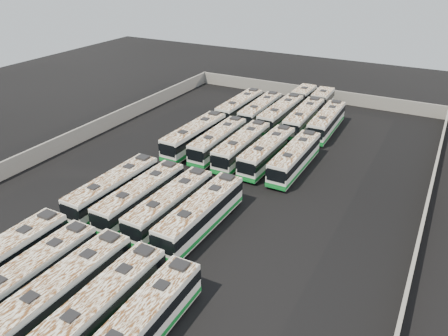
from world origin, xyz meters
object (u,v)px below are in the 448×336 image
(bus_midback_far_left, at_px, (195,136))
(bus_midback_far_right, at_px, (295,158))
(bus_back_left, at_px, (260,111))
(bus_back_center, at_px, (289,108))
(bus_midfront_far_left, at_px, (114,188))
(bus_midback_right, at_px, (267,152))
(bus_front_center, at_px, (64,290))
(bus_front_right, at_px, (102,307))
(bus_midback_center, at_px, (242,146))
(bus_back_far_right, at_px, (326,122))
(bus_back_far_left, at_px, (240,107))
(bus_midfront_center, at_px, (170,205))
(bus_front_far_right, at_px, (141,325))
(bus_front_far_left, at_px, (0,261))
(bus_midback_left, at_px, (218,141))
(bus_midfront_right, at_px, (201,214))
(bus_front_left, at_px, (32,275))
(bus_midfront_left, at_px, (141,196))
(bus_back_right, at_px, (310,112))

(bus_midback_far_left, bearing_deg, bus_midback_far_right, 1.24)
(bus_back_left, xyz_separation_m, bus_back_center, (3.51, 3.16, 0.06))
(bus_midfront_far_left, bearing_deg, bus_midback_right, 58.08)
(bus_front_center, height_order, bus_front_right, bus_front_center)
(bus_front_right, height_order, bus_midback_far_left, bus_midback_far_left)
(bus_midback_far_left, relative_size, bus_midback_center, 1.03)
(bus_back_center, height_order, bus_back_far_right, bus_back_center)
(bus_front_center, distance_m, bus_back_far_left, 44.08)
(bus_front_center, distance_m, bus_midfront_center, 13.72)
(bus_front_far_right, bearing_deg, bus_front_far_left, 179.52)
(bus_midback_left, height_order, bus_midback_right, bus_midback_right)
(bus_midback_center, relative_size, bus_back_far_right, 1.00)
(bus_midfront_right, bearing_deg, bus_back_center, 97.26)
(bus_front_far_left, height_order, bus_midfront_center, bus_front_far_left)
(bus_front_far_right, relative_size, bus_midfront_center, 1.00)
(bus_front_left, xyz_separation_m, bus_midback_center, (3.54, 29.80, 0.03))
(bus_midback_left, bearing_deg, bus_midback_far_left, -177.04)
(bus_front_right, bearing_deg, bus_front_far_left, -179.17)
(bus_front_far_right, bearing_deg, bus_midback_far_left, 114.61)
(bus_midback_right, bearing_deg, bus_midback_far_right, 0.25)
(bus_midfront_center, xyz_separation_m, bus_back_far_left, (-7.12, 29.79, 0.01))
(bus_midfront_far_left, relative_size, bus_midfront_left, 1.01)
(bus_midback_left, distance_m, bus_back_far_right, 17.23)
(bus_back_left, relative_size, bus_back_right, 0.63)
(bus_front_center, xyz_separation_m, bus_front_far_right, (7.08, 0.01, -0.06))
(bus_front_center, xyz_separation_m, bus_front_right, (3.60, 0.04, -0.03))
(bus_front_far_right, relative_size, bus_midfront_right, 0.96)
(bus_midfront_center, height_order, bus_back_center, bus_back_center)
(bus_midfront_left, bearing_deg, bus_front_right, -61.49)
(bus_front_left, bearing_deg, bus_midback_right, 77.01)
(bus_midfront_left, distance_m, bus_midback_far_right, 19.32)
(bus_front_center, distance_m, bus_midfront_left, 14.11)
(bus_midfront_far_left, height_order, bus_back_far_left, bus_midfront_far_left)
(bus_front_far_left, distance_m, bus_midback_far_right, 33.04)
(bus_front_far_left, bearing_deg, bus_midback_right, 70.52)
(bus_front_left, height_order, bus_midback_right, bus_midback_right)
(bus_front_center, height_order, bus_back_right, bus_front_center)
(bus_front_far_right, xyz_separation_m, bus_back_far_left, (-14.14, 43.50, 0.01))
(bus_front_far_left, xyz_separation_m, bus_midback_far_left, (-0.01, 29.85, 0.03))
(bus_midback_far_left, bearing_deg, bus_front_left, -81.87)
(bus_front_far_left, distance_m, bus_midback_center, 30.71)
(bus_midfront_left, relative_size, bus_midback_far_right, 1.01)
(bus_back_left, bearing_deg, bus_midback_far_left, -105.42)
(bus_front_left, bearing_deg, bus_midback_far_left, 97.13)
(bus_midback_far_right, xyz_separation_m, bus_back_right, (-3.60, 16.89, 0.04))
(bus_front_right, distance_m, bus_midback_far_right, 29.95)
(bus_midback_left, relative_size, bus_back_center, 0.62)
(bus_midback_left, bearing_deg, bus_front_far_right, -70.98)
(bus_front_center, xyz_separation_m, bus_midfront_far_left, (-7.05, 13.57, -0.03))
(bus_front_left, relative_size, bus_front_far_right, 1.00)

